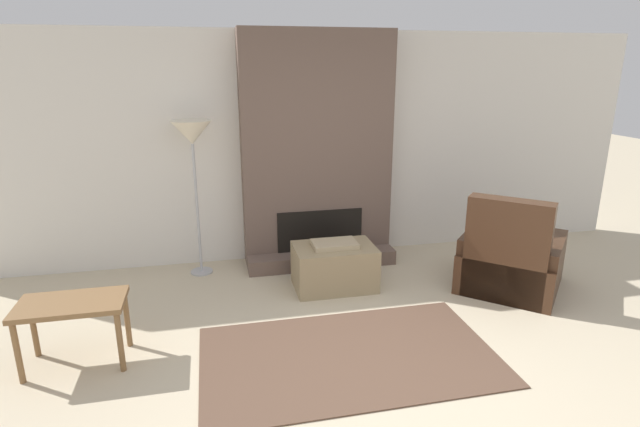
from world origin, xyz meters
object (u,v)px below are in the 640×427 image
at_px(floor_lamp_left, 192,138).
at_px(armchair, 510,263).
at_px(side_table, 72,311).
at_px(ottoman, 334,266).

bearing_deg(floor_lamp_left, armchair, -20.11).
distance_m(side_table, floor_lamp_left, 2.13).
distance_m(ottoman, floor_lamp_left, 1.98).
bearing_deg(ottoman, side_table, -158.04).
height_order(ottoman, armchair, armchair).
relative_size(armchair, side_table, 1.76).
bearing_deg(side_table, ottoman, 21.96).
bearing_deg(armchair, side_table, 49.61).
bearing_deg(floor_lamp_left, ottoman, -27.16).
relative_size(ottoman, floor_lamp_left, 0.49).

